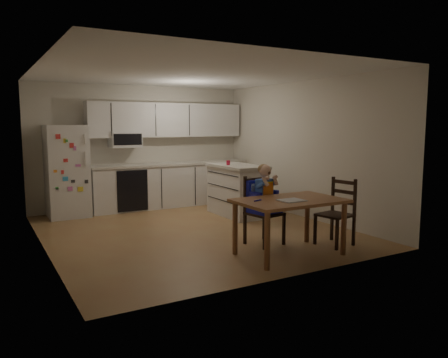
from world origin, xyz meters
TOP-DOWN VIEW (x-y plane):
  - room at (0.00, 0.48)m, footprint 4.52×5.01m
  - refrigerator at (-1.55, 2.15)m, footprint 0.72×0.70m
  - kitchen_run at (0.50, 2.24)m, footprint 3.37×0.62m
  - kitchen_island at (1.25, 0.69)m, footprint 0.68×1.30m
  - red_cup at (1.08, 0.74)m, footprint 0.07×0.07m
  - dining_table at (0.53, -1.81)m, footprint 1.38×0.89m
  - napkin at (0.48, -1.91)m, footprint 0.31×0.26m
  - toddler_spoon at (0.09, -1.71)m, footprint 0.12×0.06m
  - chair_booster at (0.52, -1.19)m, footprint 0.51×0.51m
  - chair_side at (1.48, -1.75)m, footprint 0.48×0.48m

SIDE VIEW (x-z plane):
  - kitchen_island at x=1.25m, z-range 0.00..0.96m
  - chair_side at x=1.48m, z-range 0.06..1.01m
  - dining_table at x=0.53m, z-range 0.27..1.01m
  - chair_booster at x=0.52m, z-range 0.12..1.28m
  - napkin at x=0.48m, z-range 0.74..0.75m
  - toddler_spoon at x=0.09m, z-range 0.74..0.76m
  - refrigerator at x=-1.55m, z-range 0.00..1.70m
  - kitchen_run at x=0.50m, z-range -0.20..1.95m
  - red_cup at x=1.08m, z-range 0.96..1.05m
  - room at x=0.00m, z-range -0.01..2.51m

